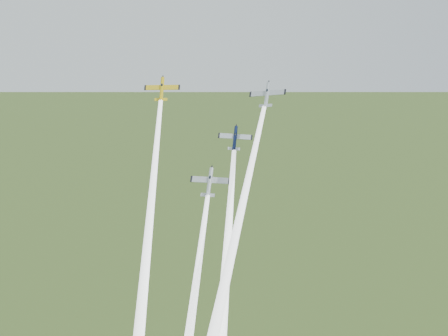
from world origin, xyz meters
TOP-DOWN VIEW (x-y plane):
  - plane_yellow at (-12.63, 7.09)m, footprint 8.74×7.41m
  - smoke_trail_yellow at (-16.51, -21.47)m, footprint 10.02×55.01m
  - plane_navy at (2.98, -0.48)m, footprint 8.77×7.34m
  - smoke_trail_navy at (-1.26, -21.00)m, footprint 10.53×39.14m
  - plane_silver_right at (9.93, -0.08)m, footprint 9.49×9.39m
  - smoke_trail_silver_right at (-1.09, -24.61)m, footprint 23.42×47.86m
  - plane_silver_low at (-2.99, -5.32)m, footprint 10.10×8.78m

SIDE VIEW (x-z plane):
  - smoke_trail_navy at x=-1.26m, z-range 54.14..95.78m
  - smoke_trail_yellow at x=-16.51m, z-range 47.41..105.76m
  - smoke_trail_silver_right at x=-1.09m, z-range 50.86..105.10m
  - plane_silver_low at x=-2.99m, z-range 85.21..92.43m
  - plane_navy at x=2.98m, z-range 93.93..100.49m
  - plane_silver_right at x=9.93m, z-range 102.76..110.30m
  - plane_yellow at x=-12.63m, z-range 103.79..110.58m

